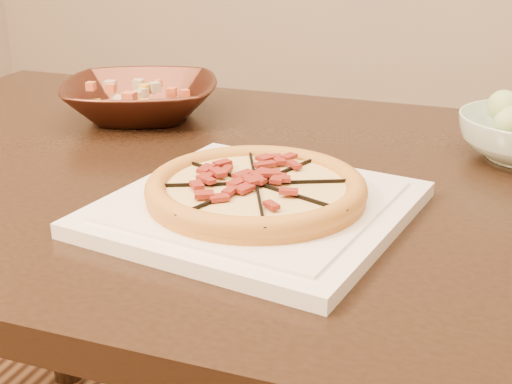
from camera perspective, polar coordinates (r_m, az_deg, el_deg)
dining_table at (r=1.03m, az=-1.97°, el=-3.58°), size 1.37×0.89×0.75m
plate at (r=0.83m, az=-0.00°, el=-1.25°), size 0.37×0.37×0.02m
pizza at (r=0.82m, az=0.00°, el=0.25°), size 0.26×0.26×0.03m
bronze_bowl at (r=1.24m, az=-9.18°, el=7.33°), size 0.34×0.34×0.06m
mixed_dish at (r=1.23m, az=-9.37°, el=9.40°), size 0.11×0.13×0.03m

